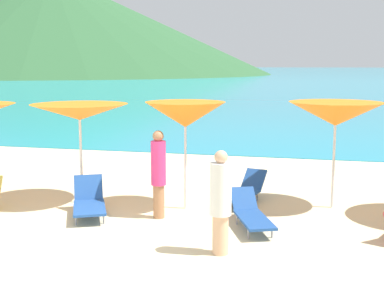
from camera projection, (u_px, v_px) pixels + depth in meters
The scene contains 11 objects.
ground_plane at pixel (203, 156), 19.09m from camera, with size 50.00×100.00×0.30m, color beige.
ocean_water at pixel (314, 71), 229.67m from camera, with size 650.00×440.00×0.02m, color teal.
headland_hill at pixel (54, 24), 160.31m from camera, with size 131.84×131.84×30.12m, color #2D5B33.
umbrella_3 at pixel (80, 112), 11.86m from camera, with size 2.35×2.35×2.27m.
umbrella_4 at pixel (185, 115), 11.38m from camera, with size 1.74×1.74×2.36m.
umbrella_5 at pixel (336, 114), 11.46m from camera, with size 2.26×2.26×2.35m.
lounge_chair_2 at pixel (245, 191), 12.16m from camera, with size 0.91×1.81×0.64m.
lounge_chair_3 at pixel (251, 214), 10.28m from camera, with size 1.13×1.77×0.63m.
lounge_chair_4 at pixel (89, 201), 11.06m from camera, with size 1.21×1.61×0.76m.
beachgoer_0 at pixel (221, 200), 8.77m from camera, with size 0.36×0.36×1.76m.
beachgoer_1 at pixel (158, 171), 10.83m from camera, with size 0.31×0.31×1.83m.
Camera 1 is at (4.13, -8.35, 3.17)m, focal length 49.51 mm.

